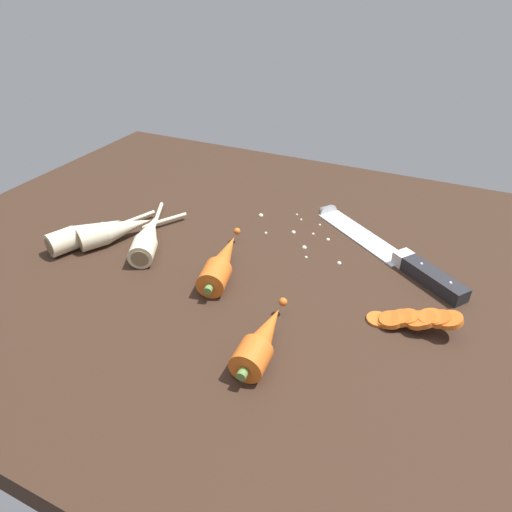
# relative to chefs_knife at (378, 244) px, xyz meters

# --- Properties ---
(ground_plane) EXTENTS (1.20, 0.90, 0.04)m
(ground_plane) POSITION_rel_chefs_knife_xyz_m (-0.17, -0.11, -0.03)
(ground_plane) COLOR #332116
(chefs_knife) EXTENTS (0.30, 0.23, 0.04)m
(chefs_knife) POSITION_rel_chefs_knife_xyz_m (0.00, 0.00, 0.00)
(chefs_knife) COLOR silver
(chefs_knife) RESTS_ON ground_plane
(whole_carrot) EXTENTS (0.07, 0.18, 0.04)m
(whole_carrot) POSITION_rel_chefs_knife_xyz_m (-0.20, -0.18, 0.01)
(whole_carrot) COLOR #D6601E
(whole_carrot) RESTS_ON ground_plane
(whole_carrot_second) EXTENTS (0.05, 0.15, 0.04)m
(whole_carrot_second) POSITION_rel_chefs_knife_xyz_m (-0.08, -0.31, 0.01)
(whole_carrot_second) COLOR #D6601E
(whole_carrot_second) RESTS_ON ground_plane
(parsnip_front) EXTENTS (0.12, 0.18, 0.04)m
(parsnip_front) POSITION_rel_chefs_knife_xyz_m (-0.42, -0.17, 0.01)
(parsnip_front) COLOR beige
(parsnip_front) RESTS_ON ground_plane
(parsnip_mid_left) EXTENTS (0.11, 0.20, 0.04)m
(parsnip_mid_left) POSITION_rel_chefs_knife_xyz_m (-0.36, -0.16, 0.01)
(parsnip_mid_left) COLOR beige
(parsnip_mid_left) RESTS_ON ground_plane
(parsnip_mid_right) EXTENTS (0.09, 0.19, 0.04)m
(parsnip_mid_right) POSITION_rel_chefs_knife_xyz_m (-0.46, -0.20, 0.01)
(parsnip_mid_right) COLOR beige
(parsnip_mid_right) RESTS_ON ground_plane
(carrot_slice_stack) EXTENTS (0.12, 0.04, 0.04)m
(carrot_slice_stack) POSITION_rel_chefs_knife_xyz_m (0.09, -0.18, 0.01)
(carrot_slice_stack) COLOR #D6601E
(carrot_slice_stack) RESTS_ON ground_plane
(mince_crumbs) EXTENTS (0.21, 0.14, 0.01)m
(mince_crumbs) POSITION_rel_chefs_knife_xyz_m (-0.12, -0.01, -0.00)
(mince_crumbs) COLOR silver
(mince_crumbs) RESTS_ON ground_plane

